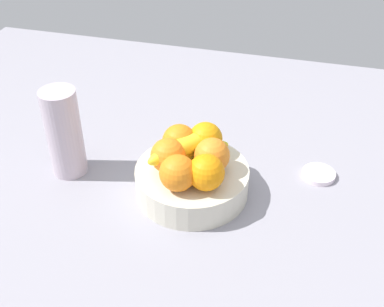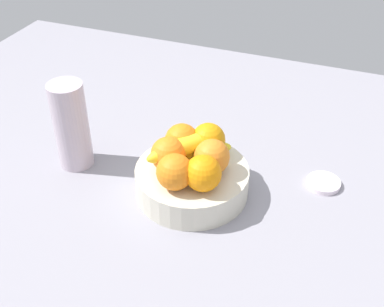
% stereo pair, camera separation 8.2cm
% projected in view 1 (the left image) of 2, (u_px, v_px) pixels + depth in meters
% --- Properties ---
extents(ground_plane, '(1.80, 1.40, 0.03)m').
position_uv_depth(ground_plane, '(201.00, 201.00, 1.02)').
color(ground_plane, gray).
extents(fruit_bowl, '(0.23, 0.23, 0.06)m').
position_uv_depth(fruit_bowl, '(192.00, 181.00, 1.00)').
color(fruit_bowl, beige).
rests_on(fruit_bowl, ground_plane).
extents(orange_front_left, '(0.07, 0.07, 0.07)m').
position_uv_depth(orange_front_left, '(206.00, 172.00, 0.92)').
color(orange_front_left, orange).
rests_on(orange_front_left, fruit_bowl).
extents(orange_front_right, '(0.07, 0.07, 0.07)m').
position_uv_depth(orange_front_right, '(212.00, 156.00, 0.96)').
color(orange_front_right, orange).
rests_on(orange_front_right, fruit_bowl).
extents(orange_center, '(0.07, 0.07, 0.07)m').
position_uv_depth(orange_center, '(205.00, 139.00, 1.01)').
color(orange_center, orange).
rests_on(orange_center, fruit_bowl).
extents(orange_back_left, '(0.07, 0.07, 0.07)m').
position_uv_depth(orange_back_left, '(179.00, 141.00, 1.00)').
color(orange_back_left, orange).
rests_on(orange_back_left, fruit_bowl).
extents(orange_back_right, '(0.07, 0.07, 0.07)m').
position_uv_depth(orange_back_right, '(168.00, 156.00, 0.96)').
color(orange_back_right, orange).
rests_on(orange_back_right, fruit_bowl).
extents(orange_top_stack, '(0.07, 0.07, 0.07)m').
position_uv_depth(orange_top_stack, '(178.00, 173.00, 0.92)').
color(orange_top_stack, orange).
rests_on(orange_top_stack, fruit_bowl).
extents(banana_bunch, '(0.16, 0.16, 0.06)m').
position_uv_depth(banana_bunch, '(187.00, 150.00, 0.99)').
color(banana_bunch, yellow).
rests_on(banana_bunch, fruit_bowl).
extents(thermos_tumbler, '(0.08, 0.08, 0.20)m').
position_uv_depth(thermos_tumbler, '(64.00, 133.00, 1.02)').
color(thermos_tumbler, '#C0AFBD').
rests_on(thermos_tumbler, ground_plane).
extents(jar_lid, '(0.07, 0.07, 0.01)m').
position_uv_depth(jar_lid, '(319.00, 174.00, 1.06)').
color(jar_lid, white).
rests_on(jar_lid, ground_plane).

